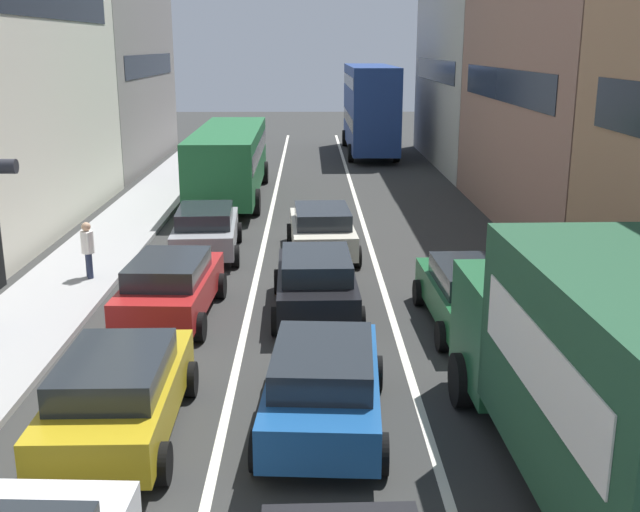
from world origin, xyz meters
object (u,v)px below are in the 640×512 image
object	(u,v)px
hatchback_centre_lane_third	(316,281)
sedan_left_lane_fourth	(206,229)
bus_mid_queue_primary	(229,157)
pedestrian_near_kerb	(88,248)
sedan_centre_lane_second	(323,383)
bus_far_queue_secondary	(370,105)
removalist_box_truck	(603,369)
wagon_left_lane_second	(119,392)
coupe_centre_lane_fourth	(322,230)
sedan_right_lane_behind_truck	(471,293)
sedan_left_lane_third	(171,286)

from	to	relation	value
hatchback_centre_lane_third	sedan_left_lane_fourth	world-z (taller)	same
bus_mid_queue_primary	pedestrian_near_kerb	bearing A→B (deg)	166.67
sedan_centre_lane_second	bus_far_queue_secondary	bearing A→B (deg)	-2.19
sedan_centre_lane_second	removalist_box_truck	bearing A→B (deg)	-116.77
sedan_left_lane_fourth	wagon_left_lane_second	bearing A→B (deg)	176.81
wagon_left_lane_second	pedestrian_near_kerb	bearing A→B (deg)	17.90
removalist_box_truck	coupe_centre_lane_fourth	world-z (taller)	removalist_box_truck
coupe_centre_lane_fourth	sedan_left_lane_fourth	xyz separation A→B (m)	(-3.51, 0.09, 0.00)
sedan_right_lane_behind_truck	sedan_left_lane_third	bearing A→B (deg)	83.09
sedan_left_lane_fourth	bus_far_queue_secondary	xyz separation A→B (m)	(6.67, 22.27, 2.03)
bus_mid_queue_primary	sedan_left_lane_third	bearing A→B (deg)	179.71
hatchback_centre_lane_third	wagon_left_lane_second	bearing A→B (deg)	150.27
removalist_box_truck	coupe_centre_lane_fourth	bearing A→B (deg)	13.93
coupe_centre_lane_fourth	sedan_right_lane_behind_truck	xyz separation A→B (m)	(3.26, -6.18, 0.00)
sedan_right_lane_behind_truck	bus_mid_queue_primary	distance (m)	16.60
coupe_centre_lane_fourth	pedestrian_near_kerb	distance (m)	6.86
removalist_box_truck	pedestrian_near_kerb	size ratio (longest dim) A/B	4.67
wagon_left_lane_second	pedestrian_near_kerb	size ratio (longest dim) A/B	2.60
bus_far_queue_secondary	sedan_centre_lane_second	bearing A→B (deg)	174.18
sedan_right_lane_behind_truck	wagon_left_lane_second	bearing A→B (deg)	125.05
wagon_left_lane_second	sedan_left_lane_fourth	bearing A→B (deg)	-0.29
sedan_left_lane_third	bus_mid_queue_primary	bearing A→B (deg)	2.78
sedan_left_lane_third	coupe_centre_lane_fourth	bearing A→B (deg)	-30.43
sedan_left_lane_third	hatchback_centre_lane_third	bearing A→B (deg)	-82.13
bus_mid_queue_primary	pedestrian_near_kerb	distance (m)	11.91
sedan_right_lane_behind_truck	bus_far_queue_secondary	world-z (taller)	bus_far_queue_secondary
hatchback_centre_lane_third	bus_far_queue_secondary	xyz separation A→B (m)	(3.38, 27.59, 2.03)
wagon_left_lane_second	bus_mid_queue_primary	xyz separation A→B (m)	(-0.18, 20.08, 0.96)
wagon_left_lane_second	hatchback_centre_lane_third	distance (m)	6.78
removalist_box_truck	pedestrian_near_kerb	distance (m)	14.35
sedan_left_lane_fourth	hatchback_centre_lane_third	bearing A→B (deg)	-151.74
hatchback_centre_lane_third	bus_mid_queue_primary	bearing A→B (deg)	12.44
bus_mid_queue_primary	bus_far_queue_secondary	world-z (taller)	bus_far_queue_secondary
sedan_left_lane_third	bus_far_queue_secondary	xyz separation A→B (m)	(6.77, 27.91, 2.03)
sedan_left_lane_third	pedestrian_near_kerb	size ratio (longest dim) A/B	2.64
sedan_centre_lane_second	wagon_left_lane_second	world-z (taller)	same
bus_far_queue_secondary	bus_mid_queue_primary	bearing A→B (deg)	153.07
bus_far_queue_secondary	sedan_right_lane_behind_truck	bearing A→B (deg)	-179.91
sedan_right_lane_behind_truck	bus_far_queue_secondary	distance (m)	28.61
sedan_left_lane_fourth	bus_mid_queue_primary	bearing A→B (deg)	-2.54
hatchback_centre_lane_third	sedan_left_lane_fourth	size ratio (longest dim) A/B	0.99
bus_mid_queue_primary	pedestrian_near_kerb	xyz separation A→B (m)	(-2.65, -11.58, -0.81)
hatchback_centre_lane_third	sedan_centre_lane_second	bearing A→B (deg)	179.47
sedan_left_lane_third	sedan_right_lane_behind_truck	xyz separation A→B (m)	(6.87, -0.63, 0.00)
removalist_box_truck	sedan_left_lane_fourth	xyz separation A→B (m)	(-7.07, 13.16, -1.18)
sedan_right_lane_behind_truck	removalist_box_truck	bearing A→B (deg)	-179.20
sedan_right_lane_behind_truck	bus_far_queue_secondary	xyz separation A→B (m)	(-0.10, 28.54, 2.03)
sedan_centre_lane_second	bus_mid_queue_primary	size ratio (longest dim) A/B	0.42
sedan_centre_lane_second	wagon_left_lane_second	xyz separation A→B (m)	(-3.31, -0.29, 0.00)
coupe_centre_lane_fourth	bus_mid_queue_primary	xyz separation A→B (m)	(-3.65, 8.88, 0.96)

